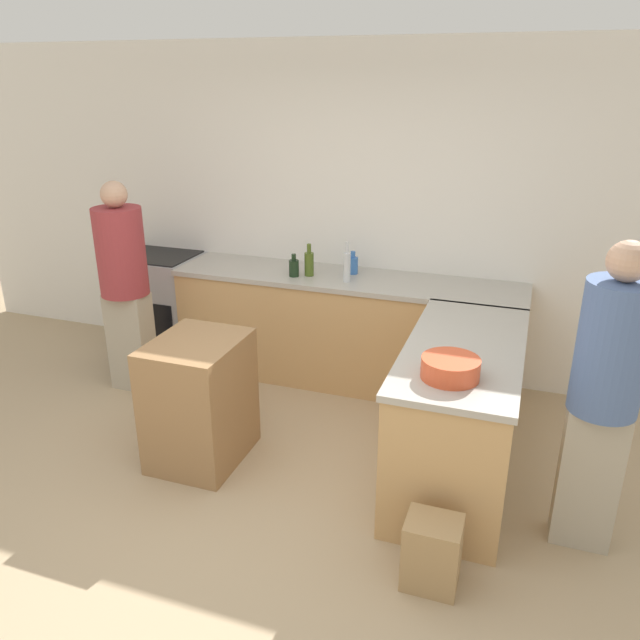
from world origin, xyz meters
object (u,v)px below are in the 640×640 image
mixing_bowl (450,368)px  person_by_range (124,282)px  range_oven (160,303)px  island_table (200,401)px  water_bottle_blue (353,265)px  wine_bottle_dark (294,267)px  person_at_peninsula (604,391)px  paper_bag (432,553)px  olive_oil_bottle (309,263)px  vinegar_bottle_clear (347,266)px

mixing_bowl → person_by_range: bearing=162.6°
range_oven → island_table: size_ratio=1.09×
water_bottle_blue → person_by_range: person_by_range is taller
person_by_range → wine_bottle_dark: bearing=25.9°
person_at_peninsula → paper_bag: 1.19m
water_bottle_blue → olive_oil_bottle: bearing=-151.4°
water_bottle_blue → vinegar_bottle_clear: 0.23m
person_by_range → vinegar_bottle_clear: bearing=19.7°
mixing_bowl → person_at_peninsula: person_at_peninsula is taller
mixing_bowl → paper_bag: bearing=-85.2°
vinegar_bottle_clear → person_by_range: person_by_range is taller
range_oven → vinegar_bottle_clear: bearing=-4.3°
person_at_peninsula → olive_oil_bottle: bearing=146.5°
vinegar_bottle_clear → mixing_bowl: bearing=-54.5°
wine_bottle_dark → vinegar_bottle_clear: (0.44, 0.01, 0.05)m
mixing_bowl → water_bottle_blue: water_bottle_blue is taller
vinegar_bottle_clear → wine_bottle_dark: bearing=-179.1°
mixing_bowl → olive_oil_bottle: olive_oil_bottle is taller
island_table → wine_bottle_dark: size_ratio=4.60×
olive_oil_bottle → vinegar_bottle_clear: vinegar_bottle_clear is taller
range_oven → olive_oil_bottle: olive_oil_bottle is taller
paper_bag → island_table: bearing=159.2°
range_oven → olive_oil_bottle: bearing=-3.3°
range_oven → person_at_peninsula: 3.94m
olive_oil_bottle → water_bottle_blue: bearing=28.6°
island_table → mixing_bowl: (1.61, -0.10, 0.54)m
range_oven → paper_bag: 3.58m
vinegar_bottle_clear → paper_bag: 2.37m
range_oven → person_by_range: (0.20, -0.73, 0.45)m
island_table → mixing_bowl: mixing_bowl is taller
water_bottle_blue → vinegar_bottle_clear: (0.02, -0.22, 0.05)m
island_table → range_oven: bearing=130.5°
mixing_bowl → paper_bag: (0.04, -0.52, -0.78)m
olive_oil_bottle → paper_bag: bearing=-55.2°
olive_oil_bottle → wine_bottle_dark: bearing=-151.3°
range_oven → wine_bottle_dark: wine_bottle_dark is taller
island_table → person_by_range: person_by_range is taller
olive_oil_bottle → person_at_peninsula: (2.11, -1.40, -0.09)m
paper_bag → person_by_range: bearing=153.3°
person_at_peninsula → person_by_range: bearing=167.5°
water_bottle_blue → olive_oil_bottle: 0.36m
vinegar_bottle_clear → island_table: bearing=-114.5°
island_table → olive_oil_bottle: bearing=79.0°
wine_bottle_dark → olive_oil_bottle: olive_oil_bottle is taller
vinegar_bottle_clear → paper_bag: bearing=-61.5°
range_oven → person_at_peninsula: bearing=-22.3°
mixing_bowl → person_at_peninsula: (0.77, 0.07, -0.04)m
range_oven → island_table: range_oven is taller
water_bottle_blue → wine_bottle_dark: bearing=-151.4°
range_oven → person_by_range: bearing=-74.8°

